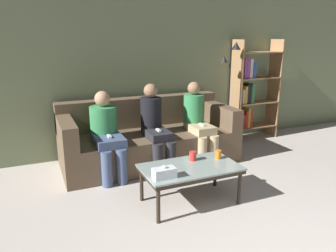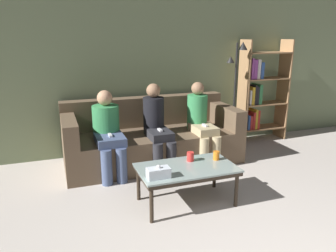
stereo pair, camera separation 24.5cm
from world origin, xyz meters
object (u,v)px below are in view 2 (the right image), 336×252
cup_near_right (216,156)px  cup_near_left (190,157)px  tissue_box (158,173)px  standing_lamp (236,84)px  couch (152,139)px  seated_person_left_end (108,130)px  coffee_table (187,171)px  bookshelf (258,92)px  seated_person_mid_left (157,125)px  seated_person_mid_right (201,121)px

cup_near_right → cup_near_left: bearing=167.1°
tissue_box → standing_lamp: 2.51m
cup_near_left → standing_lamp: standing_lamp is taller
couch → seated_person_left_end: bearing=-160.3°
coffee_table → standing_lamp: (1.45, 1.49, 0.63)m
cup_near_right → seated_person_left_end: seated_person_left_end is taller
couch → seated_person_left_end: size_ratio=2.25×
cup_near_right → standing_lamp: 1.85m
bookshelf → seated_person_mid_left: bearing=-163.8°
coffee_table → bookshelf: size_ratio=0.61×
couch → tissue_box: couch is taller
cup_near_left → cup_near_right: size_ratio=1.03×
cup_near_left → tissue_box: bearing=-147.1°
couch → standing_lamp: bearing=7.3°
couch → seated_person_mid_left: (0.00, -0.24, 0.27)m
cup_near_left → standing_lamp: size_ratio=0.06×
cup_near_left → seated_person_mid_left: bearing=95.3°
coffee_table → seated_person_mid_right: 1.28m
coffee_table → cup_near_left: cup_near_left is taller
coffee_table → bookshelf: (1.97, 1.64, 0.45)m
couch → cup_near_left: 1.18m
seated_person_left_end → cup_near_right: bearing=-44.6°
bookshelf → seated_person_left_end: size_ratio=1.57×
couch → bookshelf: size_ratio=1.43×
couch → standing_lamp: standing_lamp is taller
cup_near_right → seated_person_left_end: size_ratio=0.09×
seated_person_mid_right → seated_person_mid_left: bearing=-179.6°
standing_lamp → seated_person_mid_left: standing_lamp is taller
seated_person_left_end → bookshelf: bearing=12.1°
cup_near_left → bookshelf: size_ratio=0.06×
coffee_table → seated_person_mid_left: size_ratio=0.91×
bookshelf → cup_near_right: bearing=-135.5°
cup_near_left → seated_person_left_end: 1.19m
seated_person_mid_left → seated_person_mid_right: seated_person_mid_left is taller
couch → seated_person_mid_right: 0.74m
seated_person_left_end → couch: bearing=19.7°
tissue_box → bookshelf: bearing=37.6°
tissue_box → coffee_table: bearing=23.3°
coffee_table → cup_near_left: bearing=54.5°
couch → bookshelf: bearing=9.5°
cup_near_right → standing_lamp: bearing=53.1°
seated_person_mid_left → seated_person_mid_right: size_ratio=1.01×
cup_near_left → coffee_table: bearing=-125.5°
bookshelf → seated_person_mid_left: size_ratio=1.49×
coffee_table → seated_person_mid_right: seated_person_mid_right is taller
cup_near_right → seated_person_mid_right: seated_person_mid_right is taller
standing_lamp → bookshelf: bearing=15.2°
bookshelf → seated_person_mid_right: bookshelf is taller
cup_near_left → cup_near_right: (0.28, -0.06, -0.00)m
seated_person_left_end → seated_person_mid_left: (0.65, -0.01, 0.01)m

